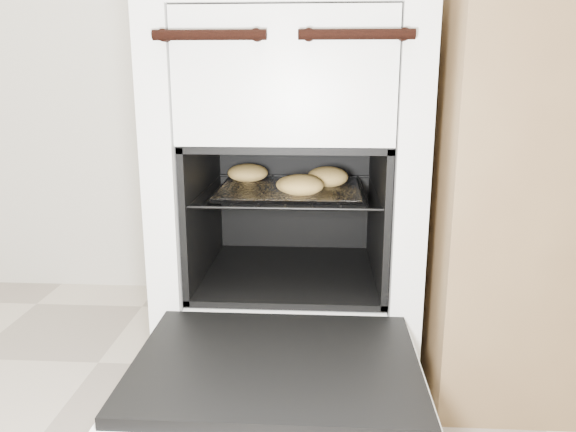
# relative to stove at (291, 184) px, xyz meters

# --- Properties ---
(stove) EXTENTS (0.57, 0.63, 0.87)m
(stove) POSITION_rel_stove_xyz_m (0.00, 0.00, 0.00)
(stove) COLOR white
(stove) RESTS_ON ground
(oven_door) EXTENTS (0.51, 0.40, 0.04)m
(oven_door) POSITION_rel_stove_xyz_m (0.00, -0.48, -0.24)
(oven_door) COLOR black
(oven_door) RESTS_ON stove
(oven_rack) EXTENTS (0.42, 0.40, 0.01)m
(oven_rack) POSITION_rel_stove_xyz_m (0.00, -0.06, -0.00)
(oven_rack) COLOR black
(oven_rack) RESTS_ON stove
(foil_sheet) EXTENTS (0.32, 0.29, 0.01)m
(foil_sheet) POSITION_rel_stove_xyz_m (0.00, -0.08, 0.00)
(foil_sheet) COLOR white
(foil_sheet) RESTS_ON oven_rack
(baked_rolls) EXTENTS (0.32, 0.28, 0.05)m
(baked_rolls) POSITION_rel_stove_xyz_m (0.01, -0.09, 0.03)
(baked_rolls) COLOR #B38F47
(baked_rolls) RESTS_ON foil_sheet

